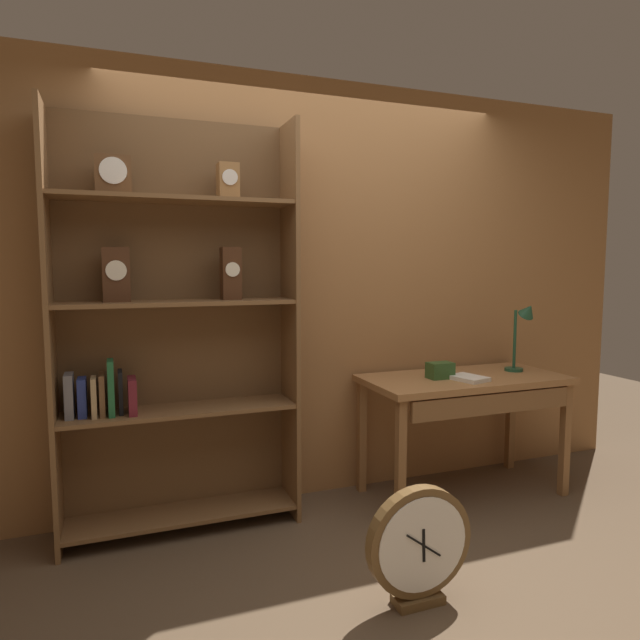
{
  "coord_description": "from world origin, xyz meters",
  "views": [
    {
      "loc": [
        -1.19,
        -2.06,
        1.47
      ],
      "look_at": [
        -0.11,
        0.81,
        1.16
      ],
      "focal_mm": 31.1,
      "sensor_mm": 36.0,
      "label": 1
    }
  ],
  "objects": [
    {
      "name": "ground_plane",
      "position": [
        0.0,
        0.0,
        0.0
      ],
      "size": [
        10.0,
        10.0,
        0.0
      ],
      "primitive_type": "plane",
      "color": "brown"
    },
    {
      "name": "bookshelf",
      "position": [
        -0.89,
        1.02,
        1.12
      ],
      "size": [
        1.28,
        0.32,
        2.26
      ],
      "color": "brown",
      "rests_on": "ground"
    },
    {
      "name": "round_clock_large",
      "position": [
        0.01,
        -0.08,
        0.27
      ],
      "size": [
        0.49,
        0.11,
        0.53
      ],
      "color": "brown",
      "rests_on": "ground"
    },
    {
      "name": "desk_lamp",
      "position": [
        1.34,
        0.85,
        1.07
      ],
      "size": [
        0.17,
        0.18,
        0.47
      ],
      "color": "#1E472D",
      "rests_on": "workbench"
    },
    {
      "name": "toolbox_small",
      "position": [
        0.7,
        0.85,
        0.82
      ],
      "size": [
        0.15,
        0.1,
        0.1
      ],
      "primitive_type": "cube",
      "color": "#2D5123",
      "rests_on": "workbench"
    },
    {
      "name": "workbench",
      "position": [
        0.88,
        0.83,
        0.67
      ],
      "size": [
        1.28,
        0.61,
        0.77
      ],
      "color": "#9E6B3D",
      "rests_on": "ground"
    },
    {
      "name": "back_wood_panel",
      "position": [
        0.0,
        1.22,
        1.3
      ],
      "size": [
        4.8,
        0.05,
        2.6
      ],
      "primitive_type": "cube",
      "color": "#9E6B3D",
      "rests_on": "ground"
    },
    {
      "name": "open_repair_manual",
      "position": [
        0.84,
        0.74,
        0.78
      ],
      "size": [
        0.21,
        0.25,
        0.02
      ],
      "primitive_type": "cube",
      "rotation": [
        0.0,
        0.0,
        0.26
      ],
      "color": "silver",
      "rests_on": "workbench"
    }
  ]
}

